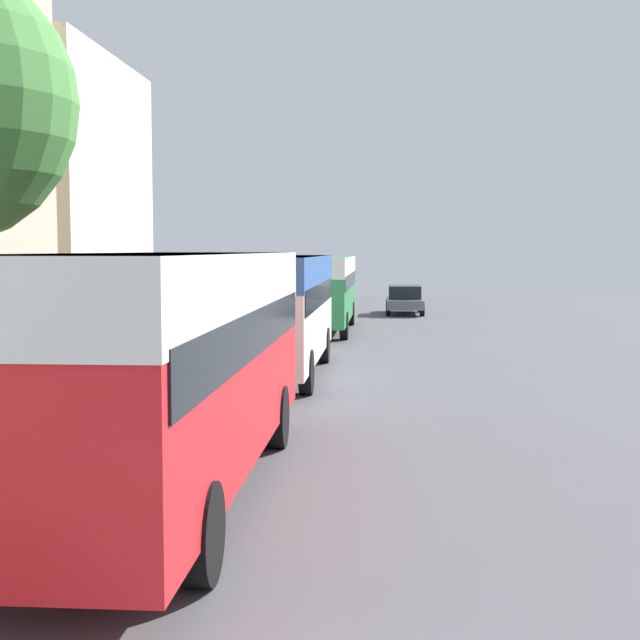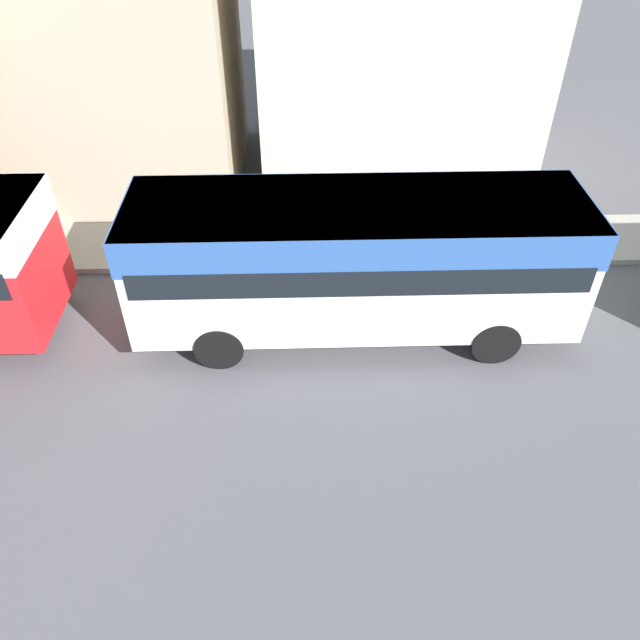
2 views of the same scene
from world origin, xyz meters
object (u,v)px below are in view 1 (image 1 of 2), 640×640
bus_following (270,298)px  bus_third_in_line (319,283)px  bus_lead (159,340)px  pedestrian_near_curb (203,317)px  car_far_curb (405,299)px

bus_following → bus_third_in_line: (0.30, 12.38, -0.07)m
bus_lead → pedestrian_near_curb: size_ratio=5.40×
pedestrian_near_curb → bus_following: bearing=-62.1°
bus_following → bus_lead: bearing=-89.9°
bus_lead → car_far_curb: 33.51m
car_far_curb → bus_following: bearing=-99.8°
bus_following → pedestrian_near_curb: (-2.79, 5.27, -0.90)m
bus_lead → car_far_curb: bus_lead is taller
car_far_curb → pedestrian_near_curb: bearing=-111.3°
bus_following → car_far_curb: (3.84, 22.24, -1.23)m
pedestrian_near_curb → bus_third_in_line: bearing=66.5°
bus_lead → bus_third_in_line: size_ratio=0.97×
pedestrian_near_curb → bus_lead: bearing=-80.2°
bus_lead → pedestrian_near_curb: bus_lead is taller
bus_lead → bus_following: (-0.03, 11.03, -0.07)m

